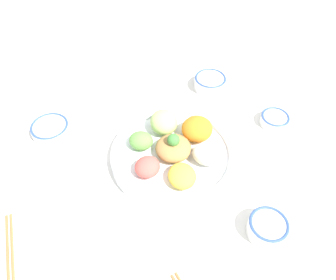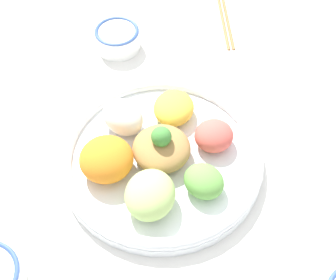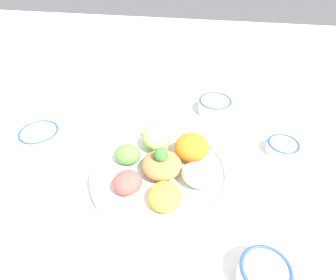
# 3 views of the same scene
# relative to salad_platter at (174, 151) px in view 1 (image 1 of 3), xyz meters

# --- Properties ---
(ground_plane) EXTENTS (2.40, 2.40, 0.00)m
(ground_plane) POSITION_rel_salad_platter_xyz_m (-0.01, -0.03, -0.03)
(ground_plane) COLOR white
(salad_platter) EXTENTS (0.34, 0.34, 0.09)m
(salad_platter) POSITION_rel_salad_platter_xyz_m (0.00, 0.00, 0.00)
(salad_platter) COLOR white
(salad_platter) RESTS_ON ground_plane
(sauce_bowl_red) EXTENTS (0.08, 0.08, 0.03)m
(sauce_bowl_red) POSITION_rel_salad_platter_xyz_m (-0.13, 0.30, -0.01)
(sauce_bowl_red) COLOR white
(sauce_bowl_red) RESTS_ON ground_plane
(rice_bowl_blue) EXTENTS (0.10, 0.10, 0.04)m
(rice_bowl_blue) POSITION_rel_salad_platter_xyz_m (-0.30, 0.12, -0.00)
(rice_bowl_blue) COLOR white
(rice_bowl_blue) RESTS_ON ground_plane
(sauce_bowl_dark) EXTENTS (0.11, 0.11, 0.03)m
(sauce_bowl_dark) POSITION_rel_salad_platter_xyz_m (-0.08, -0.36, -0.01)
(sauce_bowl_dark) COLOR white
(sauce_bowl_dark) RESTS_ON ground_plane
(rice_bowl_plain) EXTENTS (0.09, 0.09, 0.05)m
(rice_bowl_plain) POSITION_rel_salad_platter_xyz_m (0.22, 0.21, -0.00)
(rice_bowl_plain) COLOR white
(rice_bowl_plain) RESTS_ON ground_plane
(chopsticks_pair_far) EXTENTS (0.22, 0.10, 0.01)m
(chopsticks_pair_far) POSITION_rel_salad_platter_xyz_m (0.30, -0.36, -0.02)
(chopsticks_pair_far) COLOR #9E6B3D
(chopsticks_pair_far) RESTS_ON ground_plane
(serving_spoon_main) EXTENTS (0.12, 0.11, 0.01)m
(serving_spoon_main) POSITION_rel_salad_platter_xyz_m (-0.29, -0.12, -0.02)
(serving_spoon_main) COLOR white
(serving_spoon_main) RESTS_ON ground_plane
(serving_spoon_extra) EXTENTS (0.06, 0.13, 0.01)m
(serving_spoon_extra) POSITION_rel_salad_platter_xyz_m (0.03, 0.23, -0.02)
(serving_spoon_extra) COLOR white
(serving_spoon_extra) RESTS_ON ground_plane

